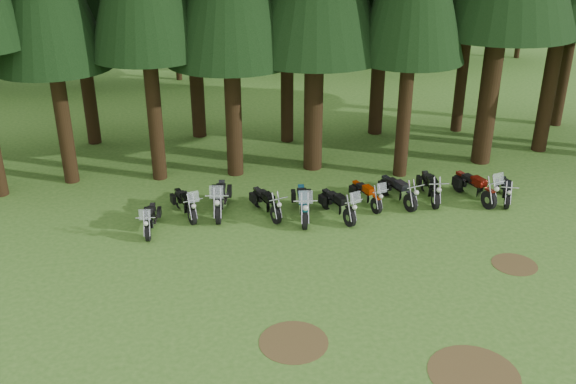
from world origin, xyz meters
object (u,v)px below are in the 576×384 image
motorcycle_10 (505,191)px  motorcycle_8 (430,188)px  motorcycle_5 (338,205)px  motorcycle_6 (366,195)px  motorcycle_9 (474,188)px  motorcycle_2 (220,199)px  motorcycle_7 (398,192)px  motorcycle_0 (150,220)px  motorcycle_4 (303,204)px  motorcycle_3 (266,203)px  motorcycle_1 (185,204)px

motorcycle_10 → motorcycle_8: bearing=-171.8°
motorcycle_5 → motorcycle_6: motorcycle_5 is taller
motorcycle_5 → motorcycle_8: bearing=-5.0°
motorcycle_6 → motorcycle_10: (5.25, -0.54, -0.03)m
motorcycle_6 → motorcycle_8: motorcycle_6 is taller
motorcycle_9 → motorcycle_10: size_ratio=1.29×
motorcycle_2 → motorcycle_7: bearing=6.2°
motorcycle_0 → motorcycle_5: bearing=5.3°
motorcycle_5 → motorcycle_8: size_ratio=0.97×
motorcycle_4 → motorcycle_8: size_ratio=1.10×
motorcycle_0 → motorcycle_10: motorcycle_0 is taller
motorcycle_6 → motorcycle_9: motorcycle_9 is taller
motorcycle_2 → motorcycle_6: 5.36m
motorcycle_0 → motorcycle_8: 10.35m
motorcycle_0 → motorcycle_8: bearing=10.6°
motorcycle_3 → motorcycle_9: size_ratio=0.87×
motorcycle_4 → motorcycle_6: motorcycle_4 is taller
motorcycle_0 → motorcycle_8: size_ratio=0.88×
motorcycle_7 → motorcycle_3: bearing=164.8°
motorcycle_3 → motorcycle_7: (4.95, 0.06, 0.02)m
motorcycle_2 → motorcycle_7: size_ratio=1.14×
motorcycle_5 → motorcycle_7: (2.49, 0.75, -0.00)m
motorcycle_1 → motorcycle_4: bearing=-28.8°
motorcycle_5 → motorcycle_6: size_ratio=1.08×
motorcycle_6 → motorcycle_7: size_ratio=0.93×
motorcycle_1 → motorcycle_8: 9.13m
motorcycle_5 → motorcycle_7: motorcycle_5 is taller
motorcycle_3 → motorcycle_8: motorcycle_8 is taller
motorcycle_2 → motorcycle_3: size_ratio=1.20×
motorcycle_5 → motorcycle_10: bearing=-15.8°
motorcycle_3 → motorcycle_6: size_ratio=1.03×
motorcycle_2 → motorcycle_0: bearing=-148.9°
motorcycle_3 → motorcycle_9: bearing=-18.4°
motorcycle_1 → motorcycle_3: size_ratio=1.02×
motorcycle_1 → motorcycle_2: (1.25, 0.02, 0.07)m
motorcycle_5 → motorcycle_2: bearing=146.6°
motorcycle_1 → motorcycle_10: (11.84, -0.93, -0.05)m
motorcycle_1 → motorcycle_7: 7.82m
motorcycle_10 → motorcycle_9: bearing=-171.9°
motorcycle_6 → motorcycle_7: 1.22m
motorcycle_3 → motorcycle_6: bearing=-16.1°
motorcycle_1 → motorcycle_2: bearing=-14.9°
motorcycle_2 → motorcycle_6: (5.34, -0.42, -0.10)m
motorcycle_10 → motorcycle_6: bearing=-164.4°
motorcycle_0 → motorcycle_3: size_ratio=0.96×
motorcycle_8 → motorcycle_3: bearing=-171.1°
motorcycle_0 → motorcycle_2: (2.47, 0.96, 0.11)m
motorcycle_6 → motorcycle_9: size_ratio=0.85×
motorcycle_0 → motorcycle_4: 5.30m
motorcycle_9 → motorcycle_10: motorcycle_9 is taller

